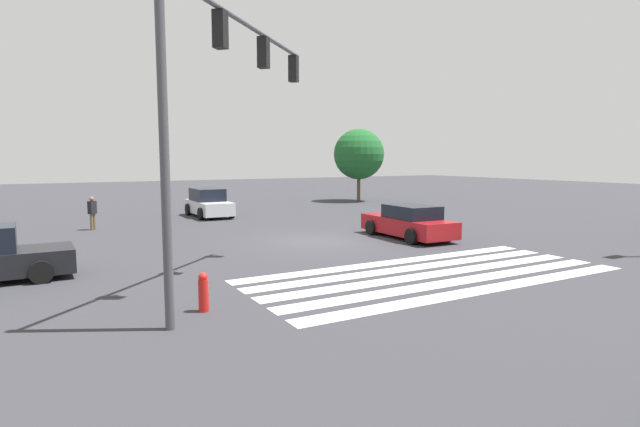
{
  "coord_description": "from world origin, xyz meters",
  "views": [
    {
      "loc": [
        -9.65,
        -17.17,
        3.29
      ],
      "look_at": [
        0.0,
        0.0,
        1.11
      ],
      "focal_mm": 28.0,
      "sensor_mm": 36.0,
      "label": 1
    }
  ],
  "objects": [
    {
      "name": "ground_plane",
      "position": [
        0.0,
        0.0,
        0.0
      ],
      "size": [
        116.23,
        116.23,
        0.0
      ],
      "primitive_type": "plane",
      "color": "#333338"
    },
    {
      "name": "tree_corner_a",
      "position": [
        11.82,
        14.92,
        3.61
      ],
      "size": [
        3.87,
        3.87,
        5.55
      ],
      "color": "brown",
      "rests_on": "ground_plane"
    },
    {
      "name": "car_1",
      "position": [
        -1.36,
        10.51,
        0.75
      ],
      "size": [
        1.94,
        4.16,
        1.59
      ],
      "rotation": [
        0.0,
        0.0,
        -1.57
      ],
      "color": "silver",
      "rests_on": "ground_plane"
    },
    {
      "name": "crosswalk_markings",
      "position": [
        0.0,
        -6.61,
        0.0
      ],
      "size": [
        10.88,
        4.4,
        0.01
      ],
      "rotation": [
        0.0,
        0.0,
        1.57
      ],
      "color": "silver",
      "rests_on": "ground_plane"
    },
    {
      "name": "traffic_signal_mast",
      "position": [
        -5.66,
        -5.66,
        5.17
      ],
      "size": [
        5.76,
        5.76,
        6.91
      ],
      "rotation": [
        0.0,
        0.0,
        0.79
      ],
      "color": "#47474C",
      "rests_on": "ground_plane"
    },
    {
      "name": "pedestrian",
      "position": [
        -7.62,
        7.88,
        0.85
      ],
      "size": [
        0.41,
        0.41,
        1.54
      ],
      "rotation": [
        0.0,
        0.0,
        -0.8
      ],
      "color": "brown",
      "rests_on": "ground_plane"
    },
    {
      "name": "car_0",
      "position": [
        3.59,
        -1.11,
        0.65
      ],
      "size": [
        2.09,
        4.59,
        1.38
      ],
      "rotation": [
        0.0,
        0.0,
        1.54
      ],
      "color": "maroon",
      "rests_on": "ground_plane"
    },
    {
      "name": "fire_hydrant",
      "position": [
        -6.71,
        -6.8,
        0.43
      ],
      "size": [
        0.22,
        0.22,
        0.86
      ],
      "color": "red",
      "rests_on": "ground_plane"
    }
  ]
}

